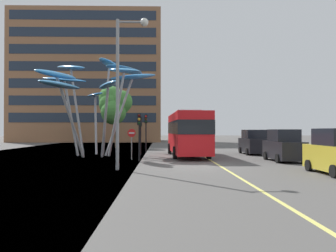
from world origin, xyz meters
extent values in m
cube|color=#54514F|center=(0.00, 0.00, -0.05)|extent=(120.00, 240.00, 0.10)
cube|color=#9E998E|center=(-11.59, 0.00, -0.03)|extent=(16.00, 240.00, 0.05)
cube|color=#E0D666|center=(1.41, 0.00, 0.00)|extent=(0.16, 144.00, 0.01)
cube|color=red|center=(0.06, 7.80, 1.94)|extent=(2.98, 10.00, 3.18)
cube|color=black|center=(0.06, 7.80, 2.38)|extent=(3.01, 10.10, 1.02)
cube|color=yellow|center=(-0.15, 12.69, 3.23)|extent=(1.41, 0.16, 0.36)
cube|color=#B2B2B7|center=(0.06, 7.80, 3.65)|extent=(2.07, 3.54, 0.24)
cylinder|color=black|center=(1.21, 10.92, 0.48)|extent=(0.32, 0.97, 0.96)
cylinder|color=black|center=(-1.35, 10.81, 0.48)|extent=(0.32, 0.97, 0.96)
cylinder|color=black|center=(1.46, 5.14, 0.48)|extent=(0.32, 0.97, 0.96)
cylinder|color=black|center=(-1.10, 5.03, 0.48)|extent=(0.32, 0.97, 0.96)
cylinder|color=#9EA0A5|center=(-5.70, 8.53, 3.36)|extent=(2.48, 0.26, 6.78)
ellipsoid|color=#388EDB|center=(-4.56, 8.56, 6.72)|extent=(3.93, 1.25, 0.87)
cylinder|color=#9EA0A5|center=(-6.05, 9.64, 3.82)|extent=(1.51, 1.25, 7.67)
ellipsoid|color=#4CA3E5|center=(-5.44, 10.13, 7.63)|extent=(3.83, 3.46, 0.84)
cylinder|color=#9EA0A5|center=(-7.13, 10.51, 4.19)|extent=(0.54, 1.84, 8.42)
ellipsoid|color=#4CA3E5|center=(-6.98, 11.31, 8.39)|extent=(2.09, 4.21, 0.72)
cylinder|color=#9EA0A5|center=(-8.22, 11.22, 2.81)|extent=(0.81, 2.46, 5.69)
ellipsoid|color=#2D7FD1|center=(-8.50, 12.33, 5.62)|extent=(2.22, 3.30, 0.79)
cylinder|color=#9EA0A5|center=(-9.77, 10.43, 3.99)|extent=(1.76, 1.56, 8.03)
ellipsoid|color=#4299E0|center=(-10.52, 11.07, 7.98)|extent=(3.89, 3.61, 0.91)
cylinder|color=#9EA0A5|center=(-9.78, 8.54, 3.24)|extent=(1.38, 0.23, 6.51)
ellipsoid|color=#2D7FD1|center=(-10.37, 8.55, 6.47)|extent=(3.80, 1.51, 0.79)
cylinder|color=#9EA0A5|center=(-9.29, 6.43, 3.19)|extent=(1.92, 2.19, 6.46)
ellipsoid|color=#388EDB|center=(-10.11, 5.47, 6.38)|extent=(3.33, 3.54, 0.87)
cylinder|color=#9EA0A5|center=(-8.99, 5.91, 2.75)|extent=(1.49, 2.40, 5.59)
ellipsoid|color=#4CA3E5|center=(-9.60, 4.84, 5.51)|extent=(3.23, 4.10, 0.66)
cylinder|color=#9EA0A5|center=(-6.54, 6.33, 2.80)|extent=(1.01, 1.91, 5.67)
ellipsoid|color=#4299E0|center=(-6.17, 5.51, 5.61)|extent=(2.60, 3.88, 0.71)
cylinder|color=#9EA0A5|center=(-5.80, 7.64, 3.52)|extent=(1.60, 0.92, 7.08)
ellipsoid|color=#4299E0|center=(-5.14, 7.31, 7.04)|extent=(3.34, 2.79, 0.79)
cylinder|color=black|center=(-3.67, 3.47, 1.66)|extent=(0.12, 0.12, 3.32)
cube|color=black|center=(-3.67, 3.33, 2.92)|extent=(0.28, 0.24, 0.80)
sphere|color=#390706|center=(-3.67, 3.20, 3.18)|extent=(0.18, 0.18, 0.18)
sphere|color=orange|center=(-3.67, 3.20, 2.92)|extent=(0.18, 0.18, 0.18)
sphere|color=black|center=(-3.67, 3.20, 2.66)|extent=(0.18, 0.18, 0.18)
cylinder|color=black|center=(-3.91, 8.88, 1.65)|extent=(0.12, 0.12, 3.29)
cube|color=black|center=(-3.91, 8.74, 2.89)|extent=(0.28, 0.24, 0.80)
sphere|color=red|center=(-3.91, 8.61, 3.15)|extent=(0.18, 0.18, 0.18)
sphere|color=#3A2707|center=(-3.91, 8.61, 2.89)|extent=(0.18, 0.18, 0.18)
sphere|color=black|center=(-3.91, 8.61, 2.63)|extent=(0.18, 0.18, 0.18)
cylinder|color=black|center=(-3.61, 12.49, 1.83)|extent=(0.12, 0.12, 3.66)
cube|color=black|center=(-3.61, 12.35, 3.26)|extent=(0.28, 0.24, 0.80)
sphere|color=red|center=(-3.61, 12.22, 3.52)|extent=(0.18, 0.18, 0.18)
sphere|color=#3A2707|center=(-3.61, 12.22, 3.26)|extent=(0.18, 0.18, 0.18)
sphere|color=black|center=(-3.61, 12.22, 3.00)|extent=(0.18, 0.18, 0.18)
cylinder|color=black|center=(5.66, -2.35, 0.30)|extent=(0.20, 0.60, 0.60)
cylinder|color=black|center=(5.66, -4.90, 0.30)|extent=(0.20, 0.60, 0.60)
cube|color=black|center=(6.40, 3.18, 0.79)|extent=(1.72, 4.08, 1.21)
cube|color=black|center=(6.40, 3.18, 1.80)|extent=(1.58, 2.24, 0.83)
cylinder|color=black|center=(7.26, 4.45, 0.30)|extent=(0.20, 0.60, 0.60)
cylinder|color=black|center=(5.54, 4.45, 0.30)|extent=(0.20, 0.60, 0.60)
cylinder|color=black|center=(7.26, 1.92, 0.30)|extent=(0.20, 0.60, 0.60)
cylinder|color=black|center=(5.54, 1.92, 0.30)|extent=(0.20, 0.60, 0.60)
cube|color=black|center=(6.25, 9.98, 0.80)|extent=(1.89, 4.14, 1.25)
cube|color=black|center=(6.25, 9.98, 1.82)|extent=(1.74, 2.28, 0.78)
cylinder|color=black|center=(7.20, 11.26, 0.30)|extent=(0.20, 0.60, 0.60)
cylinder|color=black|center=(5.31, 11.26, 0.30)|extent=(0.20, 0.60, 0.60)
cylinder|color=black|center=(7.20, 8.70, 0.30)|extent=(0.20, 0.60, 0.60)
cylinder|color=black|center=(5.31, 8.70, 0.30)|extent=(0.20, 0.60, 0.60)
cylinder|color=gray|center=(-4.53, -1.57, 4.13)|extent=(0.18, 0.18, 8.25)
cylinder|color=gray|center=(-3.80, -1.57, 8.10)|extent=(1.46, 0.12, 0.12)
sphere|color=silver|center=(-3.07, -1.57, 8.10)|extent=(0.44, 0.44, 0.44)
cylinder|color=brown|center=(-7.59, 21.39, 1.80)|extent=(0.51, 0.51, 3.60)
sphere|color=#428438|center=(-8.45, 22.33, 6.21)|extent=(3.12, 3.12, 3.12)
sphere|color=#428438|center=(-7.26, 21.72, 5.40)|extent=(2.60, 2.60, 2.60)
sphere|color=#428438|center=(-7.15, 21.71, 5.74)|extent=(2.89, 2.89, 2.89)
sphere|color=#428438|center=(-7.99, 21.14, 4.40)|extent=(3.11, 3.11, 3.11)
sphere|color=#428438|center=(-8.36, 21.83, 5.40)|extent=(3.06, 3.06, 3.06)
cylinder|color=gray|center=(-4.31, 4.65, 1.13)|extent=(0.08, 0.08, 2.26)
cylinder|color=red|center=(-4.31, 4.62, 1.96)|extent=(0.60, 0.03, 0.60)
cube|color=white|center=(-4.31, 4.59, 1.96)|extent=(0.40, 0.04, 0.11)
cube|color=#8E6042|center=(-15.97, 46.17, 12.15)|extent=(27.62, 14.19, 24.31)
cube|color=#1E2838|center=(-15.97, 39.05, 4.41)|extent=(25.96, 0.08, 1.70)
cube|color=#1E2838|center=(-15.97, 39.05, 7.44)|extent=(25.96, 0.08, 1.70)
cube|color=#1E2838|center=(-15.97, 39.05, 10.48)|extent=(25.96, 0.08, 1.70)
cube|color=#1E2838|center=(-15.97, 39.05, 13.52)|extent=(25.96, 0.08, 1.70)
cube|color=#1E2838|center=(-15.97, 39.05, 16.56)|extent=(25.96, 0.08, 1.70)
cube|color=#1E2838|center=(-15.97, 39.05, 19.60)|extent=(25.96, 0.08, 1.70)
cube|color=#1E2838|center=(-15.97, 39.05, 22.64)|extent=(25.96, 0.08, 1.70)
camera|label=1|loc=(-2.17, -19.67, 2.15)|focal=35.39mm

